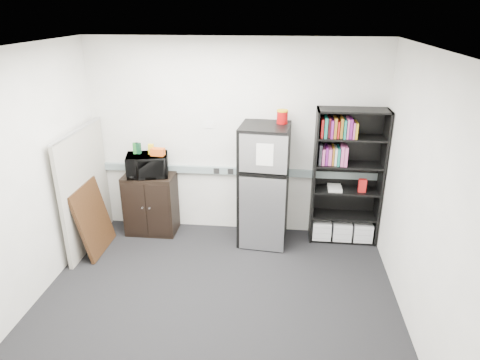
{
  "coord_description": "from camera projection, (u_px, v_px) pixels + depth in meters",
  "views": [
    {
      "loc": [
        0.67,
        -3.83,
        3.05
      ],
      "look_at": [
        0.17,
        0.9,
        1.1
      ],
      "focal_mm": 32.0,
      "sensor_mm": 36.0,
      "label": 1
    }
  ],
  "objects": [
    {
      "name": "floor",
      "position": [
        217.0,
        302.0,
        4.74
      ],
      "size": [
        4.0,
        4.0,
        0.0
      ],
      "primitive_type": "plane",
      "color": "black",
      "rests_on": "ground"
    },
    {
      "name": "wall_back",
      "position": [
        234.0,
        139.0,
        5.84
      ],
      "size": [
        4.0,
        0.02,
        2.7
      ],
      "primitive_type": "cube",
      "color": "white",
      "rests_on": "floor"
    },
    {
      "name": "wall_right",
      "position": [
        423.0,
        199.0,
        4.04
      ],
      "size": [
        0.02,
        3.5,
        2.7
      ],
      "primitive_type": "cube",
      "color": "white",
      "rests_on": "floor"
    },
    {
      "name": "wall_left",
      "position": [
        23.0,
        182.0,
        4.43
      ],
      "size": [
        0.02,
        3.5,
        2.7
      ],
      "primitive_type": "cube",
      "color": "white",
      "rests_on": "floor"
    },
    {
      "name": "ceiling",
      "position": [
        210.0,
        49.0,
        3.72
      ],
      "size": [
        4.0,
        3.5,
        0.02
      ],
      "primitive_type": "cube",
      "color": "white",
      "rests_on": "wall_back"
    },
    {
      "name": "electrical_raceway",
      "position": [
        234.0,
        171.0,
        5.99
      ],
      "size": [
        3.92,
        0.05,
        0.1
      ],
      "primitive_type": "cube",
      "color": "gray",
      "rests_on": "wall_back"
    },
    {
      "name": "wall_note",
      "position": [
        209.0,
        125.0,
        5.8
      ],
      "size": [
        0.14,
        0.0,
        0.1
      ],
      "primitive_type": "cube",
      "color": "white",
      "rests_on": "wall_back"
    },
    {
      "name": "bookshelf",
      "position": [
        347.0,
        178.0,
        5.69
      ],
      "size": [
        0.9,
        0.34,
        1.85
      ],
      "color": "black",
      "rests_on": "floor"
    },
    {
      "name": "cubicle_partition",
      "position": [
        85.0,
        189.0,
        5.62
      ],
      "size": [
        0.06,
        1.3,
        1.62
      ],
      "color": "#A29E8F",
      "rests_on": "floor"
    },
    {
      "name": "cabinet",
      "position": [
        151.0,
        204.0,
        6.07
      ],
      "size": [
        0.7,
        0.47,
        0.87
      ],
      "color": "black",
      "rests_on": "floor"
    },
    {
      "name": "microwave",
      "position": [
        147.0,
        165.0,
        5.84
      ],
      "size": [
        0.62,
        0.49,
        0.3
      ],
      "primitive_type": "imported",
      "rotation": [
        0.0,
        0.0,
        0.24
      ],
      "color": "black",
      "rests_on": "cabinet"
    },
    {
      "name": "snack_box_a",
      "position": [
        136.0,
        148.0,
        5.8
      ],
      "size": [
        0.08,
        0.07,
        0.15
      ],
      "primitive_type": "cube",
      "rotation": [
        0.0,
        0.0,
        0.25
      ],
      "color": "#1A5D22",
      "rests_on": "microwave"
    },
    {
      "name": "snack_box_b",
      "position": [
        138.0,
        148.0,
        5.8
      ],
      "size": [
        0.08,
        0.06,
        0.15
      ],
      "primitive_type": "cube",
      "rotation": [
        0.0,
        0.0,
        -0.18
      ],
      "color": "#0C371F",
      "rests_on": "microwave"
    },
    {
      "name": "snack_box_c",
      "position": [
        151.0,
        149.0,
        5.78
      ],
      "size": [
        0.07,
        0.05,
        0.14
      ],
      "primitive_type": "cube",
      "rotation": [
        0.0,
        0.0,
        0.06
      ],
      "color": "yellow",
      "rests_on": "microwave"
    },
    {
      "name": "snack_bag",
      "position": [
        158.0,
        152.0,
        5.73
      ],
      "size": [
        0.19,
        0.12,
        0.1
      ],
      "primitive_type": "cube",
      "rotation": [
        0.0,
        0.0,
        -0.11
      ],
      "color": "#CF4E14",
      "rests_on": "microwave"
    },
    {
      "name": "refrigerator",
      "position": [
        264.0,
        185.0,
        5.7
      ],
      "size": [
        0.67,
        0.7,
        1.65
      ],
      "rotation": [
        0.0,
        0.0,
        -0.09
      ],
      "color": "black",
      "rests_on": "floor"
    },
    {
      "name": "coffee_can",
      "position": [
        282.0,
        116.0,
        5.45
      ],
      "size": [
        0.14,
        0.14,
        0.19
      ],
      "color": "#9C0708",
      "rests_on": "refrigerator"
    },
    {
      "name": "framed_poster",
      "position": [
        93.0,
        218.0,
        5.59
      ],
      "size": [
        0.24,
        0.73,
        0.92
      ],
      "rotation": [
        0.0,
        -0.22,
        0.0
      ],
      "color": "#311F0D",
      "rests_on": "floor"
    }
  ]
}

